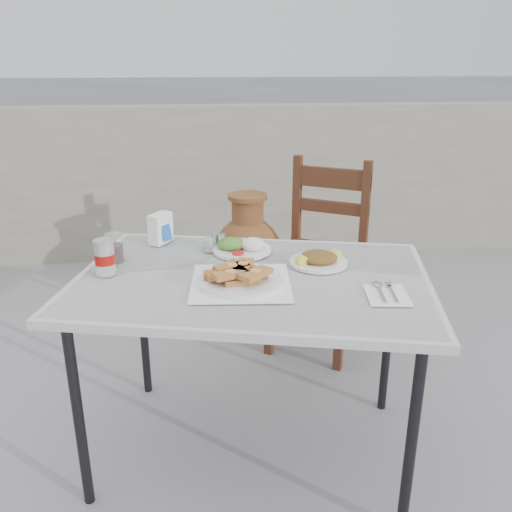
{
  "coord_description": "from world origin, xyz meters",
  "views": [
    {
      "loc": [
        -0.28,
        -1.79,
        1.56
      ],
      "look_at": [
        -0.09,
        0.12,
        0.85
      ],
      "focal_mm": 38.0,
      "sensor_mm": 36.0,
      "label": 1
    }
  ],
  "objects": [
    {
      "name": "cafe_table",
      "position": [
        -0.11,
        0.07,
        0.74
      ],
      "size": [
        1.47,
        1.15,
        0.79
      ],
      "rotation": [
        0.0,
        0.0,
        -0.22
      ],
      "color": "black",
      "rests_on": "ground"
    },
    {
      "name": "condiment_caddy",
      "position": [
        -0.23,
        0.36,
        0.82
      ],
      "size": [
        0.1,
        0.09,
        0.07
      ],
      "rotation": [
        0.0,
        0.0,
        0.06
      ],
      "color": "#ACACB3",
      "rests_on": "cafe_table"
    },
    {
      "name": "salad_chopped_plate",
      "position": [
        0.16,
        0.16,
        0.81
      ],
      "size": [
        0.23,
        0.23,
        0.05
      ],
      "color": "white",
      "rests_on": "cafe_table"
    },
    {
      "name": "back_wall",
      "position": [
        0.0,
        2.5,
        0.6
      ],
      "size": [
        6.0,
        0.25,
        1.2
      ],
      "primitive_type": "cube",
      "color": "gray",
      "rests_on": "ground"
    },
    {
      "name": "salad_rice_plate",
      "position": [
        -0.13,
        0.33,
        0.82
      ],
      "size": [
        0.24,
        0.24,
        0.06
      ],
      "color": "white",
      "rests_on": "cafe_table"
    },
    {
      "name": "ground",
      "position": [
        0.0,
        0.0,
        0.0
      ],
      "size": [
        80.0,
        80.0,
        0.0
      ],
      "primitive_type": "plane",
      "color": "slate",
      "rests_on": "ground"
    },
    {
      "name": "pide_plate",
      "position": [
        -0.15,
        -0.0,
        0.83
      ],
      "size": [
        0.38,
        0.38,
        0.07
      ],
      "rotation": [
        0.0,
        0.0,
        -0.07
      ],
      "color": "white",
      "rests_on": "cafe_table"
    },
    {
      "name": "soda_can",
      "position": [
        -0.65,
        0.13,
        0.86
      ],
      "size": [
        0.07,
        0.07,
        0.13
      ],
      "color": "silver",
      "rests_on": "cafe_table"
    },
    {
      "name": "terracotta_urn",
      "position": [
        -0.02,
        1.32,
        0.37
      ],
      "size": [
        0.45,
        0.45,
        0.79
      ],
      "color": "brown",
      "rests_on": "ground"
    },
    {
      "name": "chair",
      "position": [
        0.35,
        0.95,
        0.54
      ],
      "size": [
        0.63,
        0.63,
        1.04
      ],
      "rotation": [
        0.0,
        0.0,
        -0.52
      ],
      "color": "#391D0F",
      "rests_on": "ground"
    },
    {
      "name": "napkin_holder",
      "position": [
        -0.47,
        0.47,
        0.86
      ],
      "size": [
        0.11,
        0.12,
        0.13
      ],
      "rotation": [
        0.0,
        0.0,
        -0.59
      ],
      "color": "white",
      "rests_on": "cafe_table"
    },
    {
      "name": "cutlery_napkin",
      "position": [
        0.33,
        -0.15,
        0.8
      ],
      "size": [
        0.16,
        0.2,
        0.01
      ],
      "rotation": [
        0.0,
        0.0,
        -0.13
      ],
      "color": "white",
      "rests_on": "cafe_table"
    },
    {
      "name": "cola_glass",
      "position": [
        -0.63,
        0.28,
        0.84
      ],
      "size": [
        0.08,
        0.08,
        0.11
      ],
      "color": "white",
      "rests_on": "cafe_table"
    }
  ]
}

